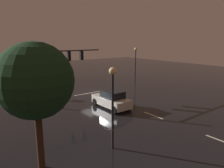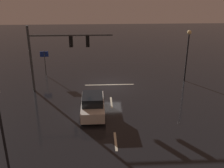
# 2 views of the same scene
# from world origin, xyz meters

# --- Properties ---
(ground_plane) EXTENTS (80.00, 80.00, 0.00)m
(ground_plane) POSITION_xyz_m (0.00, 0.00, 0.00)
(ground_plane) COLOR black
(traffic_signal_assembly) EXTENTS (7.73, 0.47, 6.29)m
(traffic_signal_assembly) POSITION_xyz_m (4.84, 0.99, 4.23)
(traffic_signal_assembly) COLOR #383A3D
(traffic_signal_assembly) RESTS_ON ground_plane
(lane_dash_far) EXTENTS (0.16, 2.20, 0.01)m
(lane_dash_far) POSITION_xyz_m (0.00, 4.00, 0.00)
(lane_dash_far) COLOR beige
(lane_dash_far) RESTS_ON ground_plane
(lane_dash_mid) EXTENTS (0.16, 2.20, 0.01)m
(lane_dash_mid) POSITION_xyz_m (0.00, 10.00, 0.00)
(lane_dash_mid) COLOR beige
(lane_dash_mid) RESTS_ON ground_plane
(lane_dash_near) EXTENTS (0.16, 2.20, 0.01)m
(lane_dash_near) POSITION_xyz_m (0.00, 16.00, 0.00)
(lane_dash_near) COLOR beige
(lane_dash_near) RESTS_ON ground_plane
(stop_bar) EXTENTS (5.00, 0.16, 0.01)m
(stop_bar) POSITION_xyz_m (0.00, -0.20, 0.00)
(stop_bar) COLOR beige
(stop_bar) RESTS_ON ground_plane
(car_approaching) EXTENTS (1.97, 4.40, 1.70)m
(car_approaching) POSITION_xyz_m (1.58, 5.99, 0.80)
(car_approaching) COLOR silver
(car_approaching) RESTS_ON ground_plane
(street_lamp_left_kerb) EXTENTS (0.44, 0.44, 5.40)m
(street_lamp_left_kerb) POSITION_xyz_m (-8.06, -0.95, 3.74)
(street_lamp_left_kerb) COLOR black
(street_lamp_left_kerb) RESTS_ON ground_plane
(street_lamp_right_kerb) EXTENTS (0.44, 0.44, 5.00)m
(street_lamp_right_kerb) POSITION_xyz_m (6.30, 12.38, 3.51)
(street_lamp_right_kerb) COLOR black
(street_lamp_right_kerb) RESTS_ON ground_plane
(route_sign) EXTENTS (0.90, 0.16, 2.86)m
(route_sign) POSITION_xyz_m (7.00, -3.28, 2.06)
(route_sign) COLOR #383A3D
(route_sign) RESTS_ON ground_plane
(tree_right_near) EXTENTS (3.73, 3.73, 6.48)m
(tree_right_near) POSITION_xyz_m (10.46, 11.78, 4.59)
(tree_right_near) COLOR #382314
(tree_right_near) RESTS_ON ground_plane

